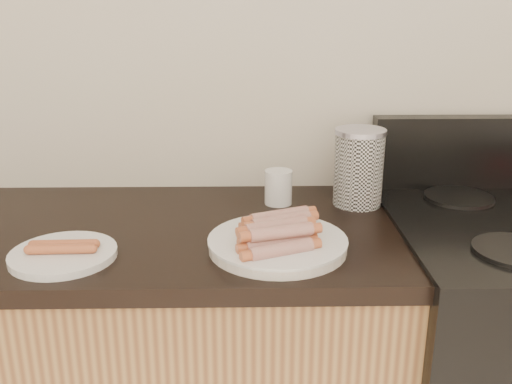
{
  "coord_description": "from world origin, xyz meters",
  "views": [
    {
      "loc": [
        0.05,
        0.43,
        1.41
      ],
      "look_at": [
        0.07,
        1.62,
        1.01
      ],
      "focal_mm": 40.0,
      "sensor_mm": 36.0,
      "label": 1
    }
  ],
  "objects_px": {
    "side_plate": "(63,255)",
    "mug": "(278,187)",
    "main_plate": "(278,245)",
    "canister": "(359,167)"
  },
  "relations": [
    {
      "from": "side_plate",
      "to": "mug",
      "type": "distance_m",
      "value": 0.57
    },
    {
      "from": "side_plate",
      "to": "main_plate",
      "type": "bearing_deg",
      "value": 4.5
    },
    {
      "from": "canister",
      "to": "side_plate",
      "type": "bearing_deg",
      "value": -154.55
    },
    {
      "from": "main_plate",
      "to": "mug",
      "type": "relative_size",
      "value": 3.29
    },
    {
      "from": "main_plate",
      "to": "side_plate",
      "type": "xyz_separation_m",
      "value": [
        -0.45,
        -0.04,
        -0.0
      ]
    },
    {
      "from": "canister",
      "to": "main_plate",
      "type": "bearing_deg",
      "value": -128.21
    },
    {
      "from": "mug",
      "to": "canister",
      "type": "bearing_deg",
      "value": -2.51
    },
    {
      "from": "main_plate",
      "to": "side_plate",
      "type": "bearing_deg",
      "value": -175.5
    },
    {
      "from": "side_plate",
      "to": "canister",
      "type": "xyz_separation_m",
      "value": [
        0.68,
        0.32,
        0.09
      ]
    },
    {
      "from": "main_plate",
      "to": "side_plate",
      "type": "relative_size",
      "value": 1.35
    }
  ]
}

